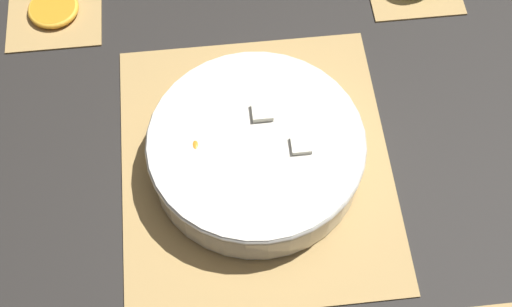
# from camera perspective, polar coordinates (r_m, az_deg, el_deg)

# --- Properties ---
(ground_plane) EXTENTS (6.00, 6.00, 0.00)m
(ground_plane) POSITION_cam_1_polar(r_m,az_deg,el_deg) (0.98, 0.00, -0.90)
(ground_plane) COLOR black
(bamboo_mat_center) EXTENTS (0.42, 0.37, 0.01)m
(bamboo_mat_center) POSITION_cam_1_polar(r_m,az_deg,el_deg) (0.98, 0.00, -0.81)
(bamboo_mat_center) COLOR #A8844C
(bamboo_mat_center) RESTS_ON ground_plane
(coaster_mat_near_left) EXTENTS (0.15, 0.15, 0.01)m
(coaster_mat_near_left) POSITION_cam_1_polar(r_m,az_deg,el_deg) (1.18, -15.81, 10.84)
(coaster_mat_near_left) COLOR #A8844C
(coaster_mat_near_left) RESTS_ON ground_plane
(fruit_salad_bowl) EXTENTS (0.29, 0.29, 0.07)m
(fruit_salad_bowl) POSITION_cam_1_polar(r_m,az_deg,el_deg) (0.94, 0.04, 0.34)
(fruit_salad_bowl) COLOR silver
(fruit_salad_bowl) RESTS_ON bamboo_mat_center
(orange_slice_whole) EXTENTS (0.08, 0.08, 0.01)m
(orange_slice_whole) POSITION_cam_1_polar(r_m,az_deg,el_deg) (1.17, -15.91, 11.09)
(orange_slice_whole) COLOR orange
(orange_slice_whole) RESTS_ON coaster_mat_near_left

